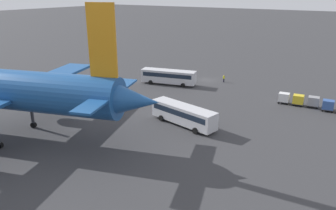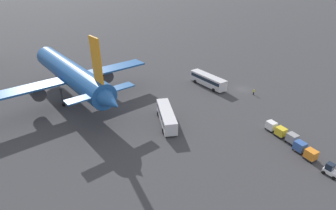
# 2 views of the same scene
# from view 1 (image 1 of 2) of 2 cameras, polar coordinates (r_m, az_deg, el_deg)

# --- Properties ---
(ground_plane) EXTENTS (600.00, 600.00, 0.00)m
(ground_plane) POSITION_cam_1_polar(r_m,az_deg,el_deg) (80.32, 6.70, 4.34)
(ground_plane) COLOR #38383A
(airplane) EXTENTS (46.24, 39.20, 19.43)m
(airplane) POSITION_cam_1_polar(r_m,az_deg,el_deg) (52.49, -26.90, 2.40)
(airplane) COLOR #1E5193
(airplane) RESTS_ON ground
(shuttle_bus_near) EXTENTS (12.92, 5.79, 3.34)m
(shuttle_bus_near) POSITION_cam_1_polar(r_m,az_deg,el_deg) (75.64, 0.10, 5.09)
(shuttle_bus_near) COLOR silver
(shuttle_bus_near) RESTS_ON ground
(shuttle_bus_far) EXTENTS (12.25, 5.03, 3.25)m
(shuttle_bus_far) POSITION_cam_1_polar(r_m,az_deg,el_deg) (52.83, 2.71, -1.49)
(shuttle_bus_far) COLOR silver
(shuttle_bus_far) RESTS_ON ground
(worker_person) EXTENTS (0.38, 0.38, 1.74)m
(worker_person) POSITION_cam_1_polar(r_m,az_deg,el_deg) (78.89, 9.69, 4.57)
(worker_person) COLOR #1E1E2D
(worker_person) RESTS_ON ground
(cargo_cart_blue) EXTENTS (2.18, 1.90, 2.06)m
(cargo_cart_blue) POSITION_cam_1_polar(r_m,az_deg,el_deg) (65.58, 26.11, 0.01)
(cargo_cart_blue) COLOR #38383D
(cargo_cart_blue) RESTS_ON ground
(cargo_cart_grey) EXTENTS (2.18, 1.90, 2.06)m
(cargo_cart_grey) POSITION_cam_1_polar(r_m,az_deg,el_deg) (66.53, 24.00, 0.58)
(cargo_cart_grey) COLOR #38383D
(cargo_cart_grey) RESTS_ON ground
(cargo_cart_yellow) EXTENTS (2.18, 1.90, 2.06)m
(cargo_cart_yellow) POSITION_cam_1_polar(r_m,az_deg,el_deg) (66.49, 21.74, 0.88)
(cargo_cart_yellow) COLOR #38383D
(cargo_cart_yellow) RESTS_ON ground
(cargo_cart_white) EXTENTS (2.18, 1.90, 2.06)m
(cargo_cart_white) POSITION_cam_1_polar(r_m,az_deg,el_deg) (66.79, 19.54, 1.24)
(cargo_cart_white) COLOR #38383D
(cargo_cart_white) RESTS_ON ground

